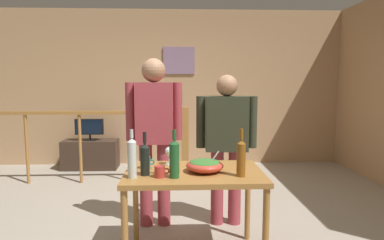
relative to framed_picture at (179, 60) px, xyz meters
name	(u,v)px	position (x,y,z in m)	size (l,w,h in m)	color
ground_plane	(166,227)	(-0.15, -2.67, -1.82)	(7.89, 7.89, 0.00)	#9E9384
back_wall	(171,88)	(-0.15, 0.06, -0.48)	(6.07, 0.10, 2.69)	tan
framed_picture	(179,60)	(0.00, 0.00, 0.00)	(0.54, 0.03, 0.47)	gray
stair_railing	(117,135)	(-0.90, -1.11, -1.13)	(3.10, 0.10, 1.10)	#9E6B33
tv_console	(91,154)	(-1.49, -0.29, -1.58)	(0.90, 0.40, 0.48)	#38281E
flat_screen_tv	(89,128)	(-1.49, -0.32, -1.12)	(0.46, 0.12, 0.36)	black
serving_table	(194,181)	(0.10, -3.29, -1.16)	(1.11, 0.73, 0.75)	#9E6B33
salad_bowl	(205,165)	(0.19, -3.31, -1.02)	(0.30, 0.30, 0.17)	#CC3D2D
wine_glass	(169,152)	(-0.11, -3.06, -0.97)	(0.07, 0.07, 0.16)	silver
wine_bottle_dark	(145,158)	(-0.28, -3.39, -0.94)	(0.07, 0.07, 0.34)	black
wine_bottle_amber	(241,157)	(0.45, -3.45, -0.93)	(0.07, 0.07, 0.37)	brown
wine_bottle_green	(174,158)	(-0.06, -3.47, -0.92)	(0.08, 0.08, 0.37)	#1E5628
wine_bottle_clear	(132,157)	(-0.37, -3.46, -0.92)	(0.07, 0.07, 0.37)	silver
mug_red	(160,172)	(-0.16, -3.45, -1.03)	(0.12, 0.08, 0.09)	#B7332D
mug_teal	(146,163)	(-0.29, -3.19, -1.03)	(0.11, 0.07, 0.10)	teal
person_standing_left	(154,128)	(-0.26, -2.60, -0.82)	(0.56, 0.24, 1.69)	#9E3842
person_standing_right	(226,137)	(0.46, -2.60, -0.92)	(0.61, 0.24, 1.53)	#9E3842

